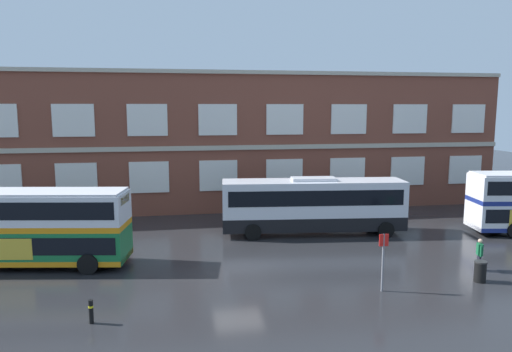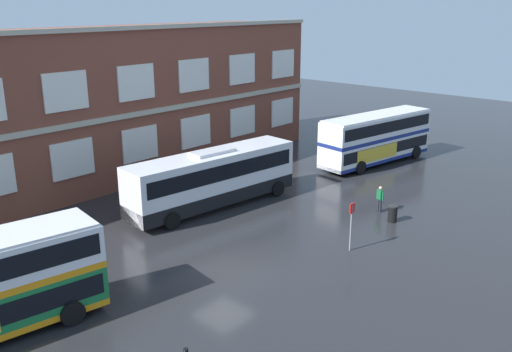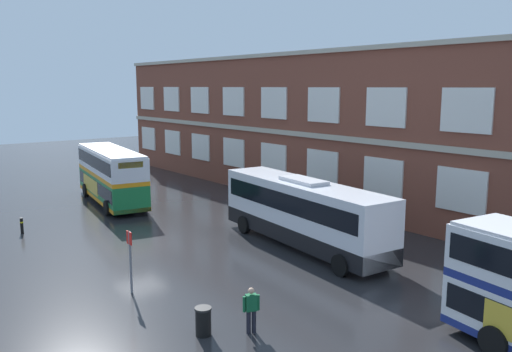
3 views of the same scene
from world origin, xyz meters
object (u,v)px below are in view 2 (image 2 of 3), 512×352
at_px(station_litter_bin, 393,214).
at_px(touring_coach, 213,179).
at_px(waiting_passenger, 380,198).
at_px(bus_stand_flag, 351,222).
at_px(double_decker_middle, 376,138).

bearing_deg(station_litter_bin, touring_coach, 118.82).
bearing_deg(waiting_passenger, touring_coach, 126.93).
height_order(bus_stand_flag, station_litter_bin, bus_stand_flag).
xyz_separation_m(waiting_passenger, bus_stand_flag, (-6.11, -1.74, 0.70)).
height_order(waiting_passenger, station_litter_bin, waiting_passenger).
height_order(double_decker_middle, touring_coach, double_decker_middle).
bearing_deg(touring_coach, double_decker_middle, -8.97).
height_order(touring_coach, waiting_passenger, touring_coach).
distance_m(waiting_passenger, bus_stand_flag, 6.39).
bearing_deg(bus_stand_flag, double_decker_middle, 26.04).
distance_m(waiting_passenger, station_litter_bin, 1.75).
xyz_separation_m(touring_coach, bus_stand_flag, (0.27, -10.22, -0.27)).
bearing_deg(double_decker_middle, station_litter_bin, -145.06).
height_order(touring_coach, bus_stand_flag, touring_coach).
bearing_deg(station_litter_bin, bus_stand_flag, -176.53).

